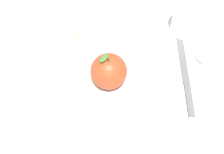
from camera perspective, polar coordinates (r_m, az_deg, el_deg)
ground_plane at (r=0.74m, az=2.03°, el=0.47°), size 2.40×2.40×0.00m
dinner_plate at (r=0.72m, az=0.00°, el=-0.39°), size 0.26×0.26×0.02m
apple at (r=0.67m, az=-0.62°, el=1.08°), size 0.08×0.08×0.09m
side_bowl at (r=0.81m, az=-8.41°, el=10.24°), size 0.11×0.11×0.04m
cup at (r=0.82m, az=14.00°, el=10.24°), size 0.08×0.08×0.06m
knife at (r=0.75m, az=13.85°, el=-0.84°), size 0.06×0.22×0.01m
spoon at (r=0.78m, az=16.94°, el=2.47°), size 0.06×0.19×0.01m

